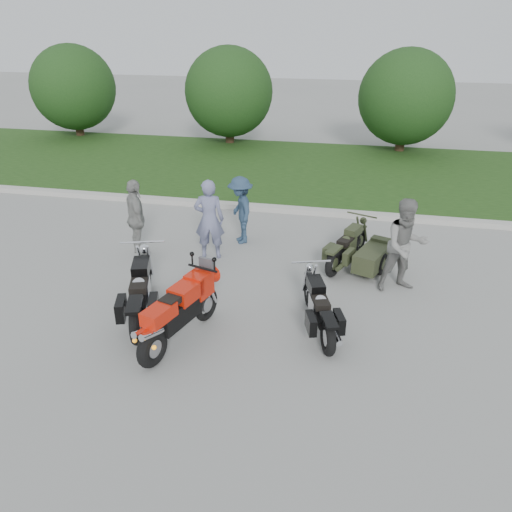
% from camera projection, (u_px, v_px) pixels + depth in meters
% --- Properties ---
extents(ground, '(80.00, 80.00, 0.00)m').
position_uv_depth(ground, '(201.00, 326.00, 8.85)').
color(ground, '#989893').
rests_on(ground, ground).
extents(curb, '(60.00, 0.30, 0.15)m').
position_uv_depth(curb, '(265.00, 208.00, 14.11)').
color(curb, '#B7B4AC').
rests_on(curb, ground).
extents(grass_strip, '(60.00, 8.00, 0.14)m').
position_uv_depth(grass_strip, '(288.00, 169.00, 17.77)').
color(grass_strip, '#355C1F').
rests_on(grass_strip, ground).
extents(tree_far_left, '(3.60, 3.60, 4.00)m').
position_uv_depth(tree_far_left, '(73.00, 88.00, 21.69)').
color(tree_far_left, '#3F2B1C').
rests_on(tree_far_left, ground).
extents(tree_mid_left, '(3.60, 3.60, 4.00)m').
position_uv_depth(tree_mid_left, '(229.00, 92.00, 20.38)').
color(tree_mid_left, '#3F2B1C').
rests_on(tree_mid_left, ground).
extents(tree_mid_right, '(3.60, 3.60, 4.00)m').
position_uv_depth(tree_mid_right, '(406.00, 97.00, 19.06)').
color(tree_mid_right, '#3F2B1C').
rests_on(tree_mid_right, ground).
extents(sportbike_red, '(0.81, 2.10, 1.02)m').
position_uv_depth(sportbike_red, '(178.00, 311.00, 8.15)').
color(sportbike_red, black).
rests_on(sportbike_red, ground).
extents(cruiser_left, '(0.95, 2.34, 0.93)m').
position_uv_depth(cruiser_left, '(141.00, 295.00, 8.88)').
color(cruiser_left, black).
rests_on(cruiser_left, ground).
extents(cruiser_right, '(0.82, 2.02, 0.80)m').
position_uv_depth(cruiser_right, '(320.00, 310.00, 8.54)').
color(cruiser_right, black).
rests_on(cruiser_right, ground).
extents(cruiser_sidecar, '(1.41, 1.95, 0.78)m').
position_uv_depth(cruiser_sidecar, '(361.00, 254.00, 10.69)').
color(cruiser_sidecar, black).
rests_on(cruiser_sidecar, ground).
extents(person_stripe, '(0.73, 0.54, 1.82)m').
position_uv_depth(person_stripe, '(209.00, 219.00, 11.02)').
color(person_stripe, slate).
rests_on(person_stripe, ground).
extents(person_grey, '(1.12, 1.01, 1.89)m').
position_uv_depth(person_grey, '(405.00, 246.00, 9.66)').
color(person_grey, gray).
rests_on(person_grey, ground).
extents(person_denim, '(1.01, 1.21, 1.63)m').
position_uv_depth(person_denim, '(241.00, 210.00, 11.83)').
color(person_denim, navy).
rests_on(person_denim, ground).
extents(person_back, '(0.98, 1.09, 1.78)m').
position_uv_depth(person_back, '(136.00, 218.00, 11.13)').
color(person_back, gray).
rests_on(person_back, ground).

